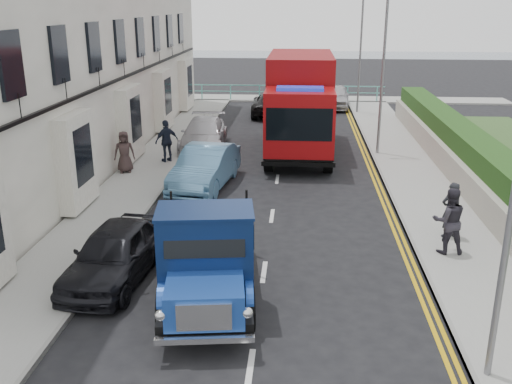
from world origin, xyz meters
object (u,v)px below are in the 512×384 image
parked_car_front (115,253)px  bedford_lorry (207,264)px  lamp_far (359,47)px  pedestrian_east_near (451,210)px  lamp_near (510,167)px  red_lorry (300,102)px  lamp_mid (380,64)px

parked_car_front → bedford_lorry: bearing=-22.4°
bedford_lorry → parked_car_front: (-2.47, 1.29, -0.41)m
lamp_far → pedestrian_east_near: bearing=-87.2°
lamp_far → lamp_near: bearing=-90.0°
pedestrian_east_near → red_lorry: bearing=-83.9°
lamp_mid → lamp_far: 10.00m
pedestrian_east_near → bedford_lorry: bearing=17.5°
lamp_far → bedford_lorry: bearing=-102.5°
bedford_lorry → red_lorry: size_ratio=0.64×
lamp_far → pedestrian_east_near: lamp_far is taller
lamp_mid → bedford_lorry: (-5.30, -13.94, -2.90)m
lamp_near → bedford_lorry: bearing=158.7°
lamp_near → lamp_far: 26.00m
lamp_mid → pedestrian_east_near: bearing=-84.4°
lamp_mid → pedestrian_east_near: size_ratio=4.30×
lamp_near → lamp_far: bearing=90.0°
red_lorry → parked_car_front: size_ratio=2.02×
lamp_mid → lamp_far: bearing=90.0°
lamp_far → parked_car_front: bearing=-109.0°
bedford_lorry → parked_car_front: size_ratio=1.29×
lamp_mid → red_lorry: size_ratio=0.85×
bedford_lorry → parked_car_front: bearing=144.7°
pedestrian_east_near → lamp_near: bearing=64.3°
lamp_far → bedford_lorry: size_ratio=1.33×
lamp_mid → parked_car_front: 15.21m
lamp_near → bedford_lorry: size_ratio=1.33×
pedestrian_east_near → lamp_mid: bearing=-101.7°
lamp_near → lamp_far: same height
lamp_far → red_lorry: (-3.38, -9.63, -1.71)m
lamp_mid → pedestrian_east_near: (0.94, -9.58, -3.06)m
parked_car_front → pedestrian_east_near: pedestrian_east_near is taller
red_lorry → parked_car_front: bearing=-108.6°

